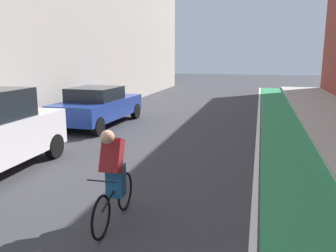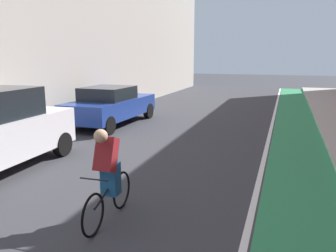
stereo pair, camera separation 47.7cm
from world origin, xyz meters
TOP-DOWN VIEW (x-y plane):
  - ground_plane at (0.00, 14.98)m, footprint 83.49×83.49m
  - bike_lane_paint at (3.67, 16.98)m, footprint 1.60×37.95m
  - lane_divider_stripe at (2.77, 16.98)m, footprint 0.12×37.95m
  - parked_sedan_blue at (-3.42, 17.67)m, footprint 2.07×4.64m
  - cyclist_mid at (0.51, 10.22)m, footprint 0.48×1.74m

SIDE VIEW (x-z plane):
  - ground_plane at x=0.00m, z-range 0.00..0.00m
  - bike_lane_paint at x=3.67m, z-range 0.00..0.00m
  - lane_divider_stripe at x=2.77m, z-range 0.00..0.00m
  - parked_sedan_blue at x=-3.42m, z-range 0.02..1.55m
  - cyclist_mid at x=0.51m, z-range 0.04..1.66m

